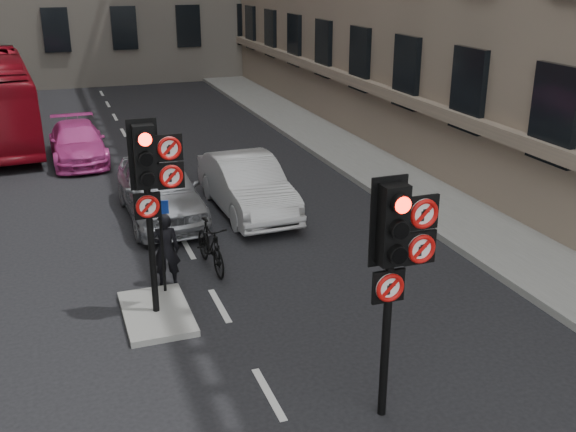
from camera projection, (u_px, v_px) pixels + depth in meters
pavement_right at (386, 168)px, 21.30m from camera, size 3.00×50.00×0.16m
centre_island at (157, 313)px, 12.48m from camera, size 1.20×2.00×0.12m
signal_near at (397, 250)px, 8.91m from camera, size 0.91×0.40×3.58m
signal_far at (151, 177)px, 11.57m from camera, size 0.91×0.40×3.58m
car_silver at (160, 189)px, 17.11m from camera, size 1.88×4.56×1.54m
car_white at (247, 185)px, 17.55m from camera, size 1.67×4.48×1.46m
car_pink at (78, 142)px, 22.20m from camera, size 1.79×4.24×1.22m
motorcycle at (210, 246)px, 14.26m from camera, size 0.62×1.81×1.07m
motorcyclist at (166, 250)px, 13.47m from camera, size 0.62×0.47×1.55m
info_sign at (161, 234)px, 12.77m from camera, size 0.32×0.10×1.88m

